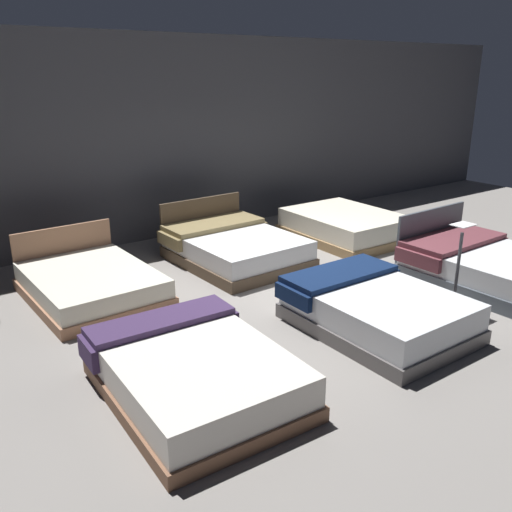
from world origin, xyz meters
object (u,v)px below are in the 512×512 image
object	(u,v)px
bed_1	(376,309)
bed_4	(234,247)
bed_2	(488,267)
bed_3	(91,284)
bed_5	(345,226)
price_sign	(456,279)
bed_0	(195,372)

from	to	relation	value
bed_1	bed_4	distance (m)	2.95
bed_1	bed_2	size ratio (longest dim) A/B	0.90
bed_3	bed_5	xyz separation A→B (m)	(4.68, -0.03, 0.04)
bed_4	bed_3	bearing A→B (deg)	-179.57
price_sign	bed_4	bearing A→B (deg)	110.47
bed_3	bed_4	bearing A→B (deg)	0.46
bed_0	bed_4	world-z (taller)	bed_4
bed_2	price_sign	bearing A→B (deg)	-167.43
bed_4	bed_1	bearing A→B (deg)	-90.87
bed_0	price_sign	distance (m)	3.57
bed_5	price_sign	size ratio (longest dim) A/B	1.80
bed_0	bed_3	distance (m)	2.81
bed_3	bed_0	bearing A→B (deg)	-91.75
bed_3	bed_5	size ratio (longest dim) A/B	0.99
bed_0	price_sign	world-z (taller)	price_sign
bed_0	price_sign	xyz separation A→B (m)	(3.55, -0.30, 0.22)
bed_3	bed_4	distance (m)	2.35
bed_1	bed_4	world-z (taller)	bed_4
bed_2	bed_3	distance (m)	5.53
bed_3	bed_4	world-z (taller)	bed_4
bed_1	bed_5	xyz separation A→B (m)	(2.29, 2.83, -0.01)
bed_3	price_sign	bearing A→B (deg)	-42.90
bed_1	bed_3	xyz separation A→B (m)	(-2.39, 2.86, -0.05)
bed_5	price_sign	world-z (taller)	price_sign
bed_1	price_sign	distance (m)	1.20
bed_2	bed_4	world-z (taller)	bed_2
bed_2	bed_4	xyz separation A→B (m)	(-2.41, 2.90, -0.01)
bed_0	bed_2	xyz separation A→B (m)	(4.76, 0.00, 0.03)
bed_5	bed_3	bearing A→B (deg)	-179.53
bed_1	bed_0	bearing A→B (deg)	178.56
price_sign	bed_5	bearing A→B (deg)	69.80
bed_0	bed_3	world-z (taller)	bed_3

